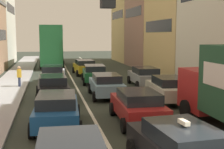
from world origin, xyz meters
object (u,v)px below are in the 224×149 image
(sedan_centre_lane_second, at_px, (138,106))
(sedan_right_lane_behind_truck, at_px, (168,88))
(wagon_right_lane_far, at_px, (145,76))
(hatchback_centre_lane_third, at_px, (106,85))
(coupe_centre_lane_fourth, at_px, (94,73))
(sedan_left_lane_fourth, at_px, (53,74))
(wagon_left_lane_second, at_px, (57,109))
(bus_mid_queue_primary, at_px, (52,44))
(taxi_centre_lane_front, at_px, (181,148))
(traffic_light_pole, at_px, (12,44))
(sedan_centre_lane_fifth, at_px, (85,67))
(sedan_left_lane_third, at_px, (53,86))
(pedestrian_mid_sidewalk, at_px, (19,76))

(sedan_centre_lane_second, relative_size, sedan_right_lane_behind_truck, 0.99)
(wagon_right_lane_far, bearing_deg, hatchback_centre_lane_third, 135.83)
(coupe_centre_lane_fourth, distance_m, sedan_right_lane_behind_truck, 8.85)
(sedan_centre_lane_second, xyz_separation_m, sedan_right_lane_behind_truck, (3.12, 4.15, 0.00))
(coupe_centre_lane_fourth, bearing_deg, sedan_left_lane_fourth, 90.93)
(wagon_left_lane_second, xyz_separation_m, bus_mid_queue_primary, (0.24, 26.70, 2.03))
(taxi_centre_lane_front, xyz_separation_m, hatchback_centre_lane_third, (0.01, 11.68, -0.00))
(coupe_centre_lane_fourth, distance_m, bus_mid_queue_primary, 14.85)
(traffic_light_pole, relative_size, sedan_centre_lane_fifth, 1.25)
(sedan_left_lane_fourth, height_order, sedan_centre_lane_fifth, same)
(bus_mid_queue_primary, bearing_deg, sedan_left_lane_fourth, -178.83)
(sedan_left_lane_third, relative_size, pedestrian_mid_sidewalk, 2.61)
(sedan_right_lane_behind_truck, xyz_separation_m, bus_mid_queue_primary, (-6.51, 22.58, 2.03))
(wagon_left_lane_second, relative_size, coupe_centre_lane_fourth, 1.00)
(sedan_left_lane_third, distance_m, pedestrian_mid_sidewalk, 5.23)
(bus_mid_queue_primary, bearing_deg, sedan_right_lane_behind_truck, -162.00)
(traffic_light_pole, xyz_separation_m, coupe_centre_lane_fourth, (4.45, 19.43, -3.02))
(bus_mid_queue_primary, bearing_deg, taxi_centre_lane_front, -172.64)
(traffic_light_pole, distance_m, sedan_right_lane_behind_truck, 13.96)
(sedan_left_lane_fourth, distance_m, bus_mid_queue_primary, 14.33)
(traffic_light_pole, height_order, coupe_centre_lane_fourth, traffic_light_pole)
(sedan_right_lane_behind_truck, height_order, wagon_right_lane_far, same)
(wagon_left_lane_second, relative_size, wagon_right_lane_far, 1.01)
(sedan_left_lane_third, bearing_deg, sedan_left_lane_fourth, -2.46)
(sedan_centre_lane_fifth, bearing_deg, wagon_left_lane_second, 166.63)
(taxi_centre_lane_front, relative_size, sedan_right_lane_behind_truck, 1.00)
(taxi_centre_lane_front, distance_m, wagon_right_lane_far, 15.67)
(sedan_left_lane_fourth, height_order, bus_mid_queue_primary, bus_mid_queue_primary)
(taxi_centre_lane_front, relative_size, pedestrian_mid_sidewalk, 2.66)
(taxi_centre_lane_front, relative_size, wagon_left_lane_second, 1.00)
(coupe_centre_lane_fourth, distance_m, sedan_centre_lane_fifth, 5.54)
(wagon_left_lane_second, xyz_separation_m, coupe_centre_lane_fourth, (3.45, 12.34, 0.00))
(taxi_centre_lane_front, xyz_separation_m, sedan_left_lane_third, (-3.38, 11.63, -0.00))
(coupe_centre_lane_fourth, distance_m, sedan_left_lane_fourth, 3.40)
(wagon_left_lane_second, distance_m, bus_mid_queue_primary, 26.78)
(traffic_light_pole, relative_size, sedan_left_lane_fourth, 1.25)
(traffic_light_pole, bearing_deg, bus_mid_queue_primary, 87.91)
(coupe_centre_lane_fourth, xyz_separation_m, pedestrian_mid_sidewalk, (-5.92, -1.55, 0.15))
(sedan_centre_lane_second, distance_m, hatchback_centre_lane_third, 6.23)
(pedestrian_mid_sidewalk, bearing_deg, sedan_left_lane_third, -57.11)
(hatchback_centre_lane_third, relative_size, bus_mid_queue_primary, 0.41)
(bus_mid_queue_primary, bearing_deg, pedestrian_mid_sidewalk, 172.26)
(sedan_right_lane_behind_truck, distance_m, pedestrian_mid_sidewalk, 11.38)
(sedan_centre_lane_fifth, height_order, wagon_right_lane_far, same)
(sedan_left_lane_fourth, relative_size, pedestrian_mid_sidewalk, 2.66)
(traffic_light_pole, height_order, pedestrian_mid_sidewalk, traffic_light_pole)
(sedan_centre_lane_fifth, bearing_deg, bus_mid_queue_primary, 15.94)
(hatchback_centre_lane_third, bearing_deg, sedan_left_lane_third, 92.59)
(sedan_centre_lane_second, height_order, sedan_left_lane_third, same)
(sedan_left_lane_third, height_order, wagon_right_lane_far, same)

